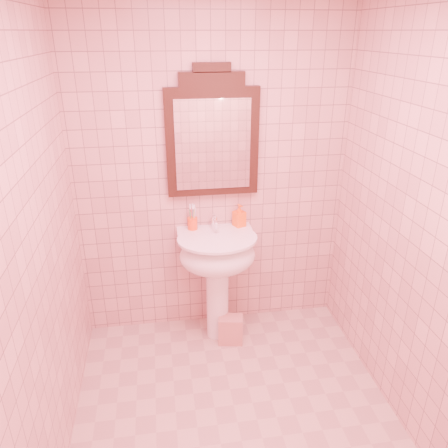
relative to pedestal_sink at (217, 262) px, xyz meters
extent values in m
plane|color=tan|center=(0.00, -0.87, -0.66)|extent=(2.20, 2.20, 0.00)
cube|color=#DBA199|center=(0.00, 0.23, 0.59)|extent=(2.00, 0.02, 2.50)
cylinder|color=white|center=(0.00, 0.01, -0.31)|extent=(0.17, 0.17, 0.70)
ellipsoid|color=white|center=(0.00, -0.01, 0.06)|extent=(0.56, 0.46, 0.28)
cube|color=white|center=(0.00, 0.15, 0.17)|extent=(0.56, 0.15, 0.05)
cylinder|color=white|center=(0.00, -0.01, 0.19)|extent=(0.58, 0.58, 0.02)
cylinder|color=white|center=(0.00, 0.15, 0.25)|extent=(0.04, 0.04, 0.09)
cylinder|color=white|center=(0.00, 0.10, 0.28)|extent=(0.02, 0.10, 0.02)
cylinder|color=white|center=(0.00, 0.05, 0.26)|extent=(0.02, 0.02, 0.04)
cube|color=white|center=(0.00, 0.16, 0.30)|extent=(0.01, 0.07, 0.01)
cube|color=black|center=(0.00, 0.20, 0.84)|extent=(0.66, 0.05, 0.76)
cube|color=black|center=(0.00, 0.20, 1.27)|extent=(0.44, 0.05, 0.10)
cube|color=black|center=(0.00, 0.20, 1.34)|extent=(0.25, 0.05, 0.06)
cube|color=white|center=(0.00, 0.17, 0.83)|extent=(0.53, 0.01, 0.64)
cylinder|color=#FB4615|center=(-0.16, 0.16, 0.25)|extent=(0.07, 0.07, 0.09)
cylinder|color=silver|center=(-0.15, 0.16, 0.29)|extent=(0.01, 0.01, 0.17)
cylinder|color=#338CD8|center=(-0.16, 0.18, 0.29)|extent=(0.01, 0.01, 0.17)
cylinder|color=#E5334C|center=(-0.18, 0.17, 0.29)|extent=(0.01, 0.01, 0.17)
cylinder|color=#3FBF59|center=(-0.18, 0.15, 0.29)|extent=(0.01, 0.01, 0.17)
cylinder|color=#D8CC4C|center=(-0.16, 0.15, 0.29)|extent=(0.01, 0.01, 0.17)
imported|color=#FF6215|center=(0.19, 0.17, 0.29)|extent=(0.10, 0.11, 0.17)
cube|color=tan|center=(0.08, -0.10, -0.55)|extent=(0.20, 0.15, 0.23)
camera|label=1|loc=(-0.39, -2.81, 1.56)|focal=35.00mm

